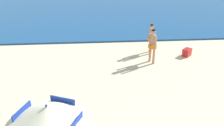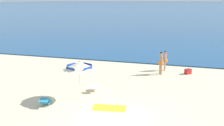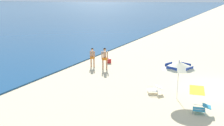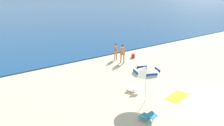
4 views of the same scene
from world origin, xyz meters
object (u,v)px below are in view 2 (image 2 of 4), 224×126
person_standing_beside (165,59)px  cooler_box (188,71)px  lounge_chair_beside_umbrella (94,87)px  beach_umbrella_striped_main (79,66)px  beach_towel (109,108)px  person_standing_near_shore (161,61)px  lounge_chair_under_umbrella (46,101)px

person_standing_beside → cooler_box: size_ratio=2.74×
lounge_chair_beside_umbrella → person_standing_beside: 7.60m
beach_umbrella_striped_main → beach_towel: (2.06, -0.85, -2.01)m
beach_umbrella_striped_main → cooler_box: 9.71m
lounge_chair_beside_umbrella → beach_towel: lounge_chair_beside_umbrella is taller
person_standing_near_shore → cooler_box: (2.08, 0.68, -0.83)m
person_standing_beside → beach_towel: bearing=-103.4°
lounge_chair_under_umbrella → lounge_chair_beside_umbrella: lounge_chair_beside_umbrella is taller
person_standing_near_shore → cooler_box: 2.34m
person_standing_beside → cooler_box: person_standing_beside is taller
cooler_box → beach_towel: (-3.98, -8.23, -0.20)m
lounge_chair_under_umbrella → cooler_box: 11.62m
person_standing_beside → person_standing_near_shore: bearing=-99.2°
beach_towel → beach_umbrella_striped_main: bearing=157.7°
lounge_chair_under_umbrella → person_standing_beside: size_ratio=0.57×
lounge_chair_beside_umbrella → person_standing_beside: person_standing_beside is taller
lounge_chair_under_umbrella → lounge_chair_beside_umbrella: (1.77, 2.96, -0.00)m
beach_umbrella_striped_main → person_standing_beside: 9.06m
lounge_chair_beside_umbrella → beach_towel: size_ratio=0.56×
beach_umbrella_striped_main → cooler_box: (6.04, 7.38, -1.82)m
person_standing_beside → beach_towel: (-2.11, -8.81, -0.94)m
person_standing_near_shore → person_standing_beside: 1.28m
beach_umbrella_striped_main → lounge_chair_under_umbrella: bearing=-132.7°
person_standing_near_shore → person_standing_beside: size_ratio=1.09×
lounge_chair_under_umbrella → lounge_chair_beside_umbrella: 3.45m
lounge_chair_beside_umbrella → cooler_box: size_ratio=1.69×
cooler_box → beach_towel: size_ratio=0.33×
beach_umbrella_striped_main → beach_towel: 3.00m
beach_towel → person_standing_near_shore: bearing=75.9°
lounge_chair_under_umbrella → person_standing_near_shore: bearing=56.9°
lounge_chair_under_umbrella → beach_umbrella_striped_main: bearing=47.3°
beach_umbrella_striped_main → lounge_chair_beside_umbrella: bearing=75.9°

